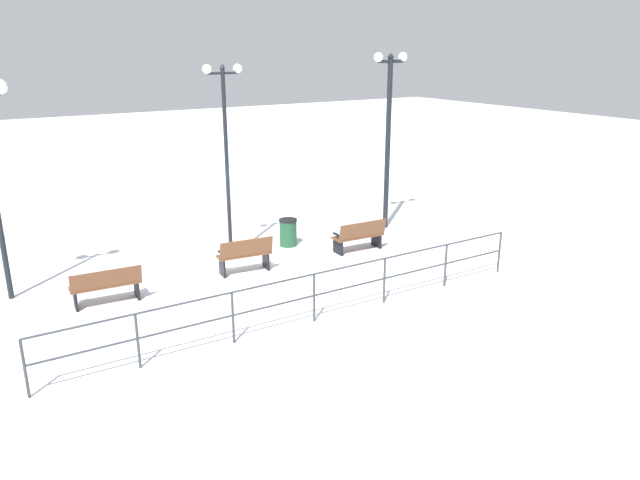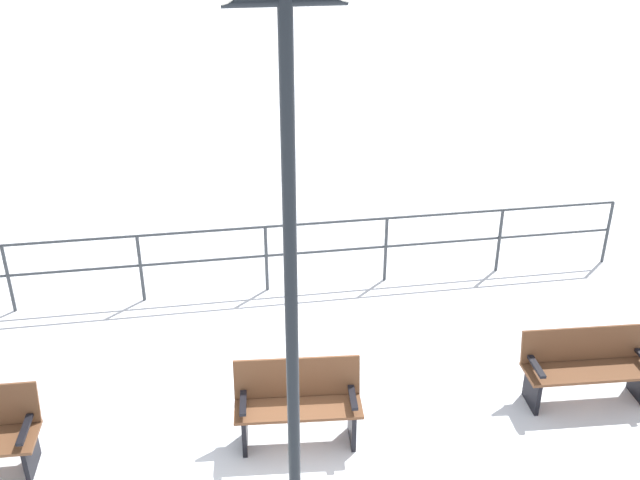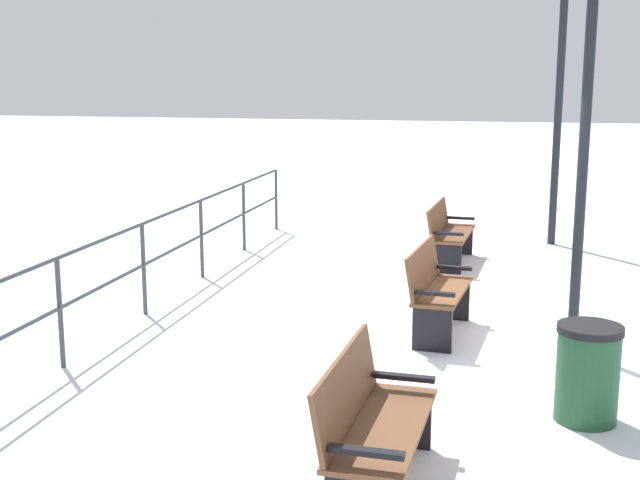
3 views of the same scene
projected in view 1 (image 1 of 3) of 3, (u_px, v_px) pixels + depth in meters
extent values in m
plane|color=white|center=(245.00, 273.00, 15.41)|extent=(80.00, 80.00, 0.00)
cube|color=brown|center=(358.00, 236.00, 16.96)|extent=(0.57, 1.50, 0.04)
cube|color=brown|center=(363.00, 230.00, 16.67)|extent=(0.18, 1.48, 0.46)
cube|color=black|center=(376.00, 240.00, 17.32)|extent=(0.46, 0.07, 0.42)
cube|color=black|center=(338.00, 247.00, 16.72)|extent=(0.46, 0.07, 0.42)
cube|color=black|center=(376.00, 228.00, 17.24)|extent=(0.46, 0.09, 0.04)
cube|color=black|center=(338.00, 235.00, 16.64)|extent=(0.46, 0.09, 0.04)
cube|color=brown|center=(244.00, 254.00, 15.29)|extent=(0.56, 1.40, 0.04)
cube|color=brown|center=(247.00, 248.00, 15.03)|extent=(0.24, 1.37, 0.45)
cube|color=black|center=(266.00, 260.00, 15.61)|extent=(0.40, 0.09, 0.48)
cube|color=black|center=(222.00, 267.00, 15.11)|extent=(0.40, 0.09, 0.48)
cube|color=black|center=(265.00, 246.00, 15.52)|extent=(0.40, 0.11, 0.04)
cube|color=black|center=(221.00, 253.00, 15.02)|extent=(0.40, 0.11, 0.04)
cube|color=brown|center=(106.00, 285.00, 13.46)|extent=(0.55, 1.54, 0.04)
cube|color=brown|center=(106.00, 279.00, 13.20)|extent=(0.20, 1.52, 0.41)
cube|color=black|center=(137.00, 289.00, 13.82)|extent=(0.41, 0.08, 0.44)
cube|color=black|center=(75.00, 299.00, 13.23)|extent=(0.41, 0.08, 0.44)
cube|color=black|center=(135.00, 274.00, 13.73)|extent=(0.41, 0.10, 0.04)
cube|color=black|center=(73.00, 285.00, 13.14)|extent=(0.41, 0.10, 0.04)
cylinder|color=black|center=(388.00, 146.00, 18.48)|extent=(0.16, 0.16, 5.16)
cylinder|color=black|center=(391.00, 61.00, 17.72)|extent=(0.09, 0.90, 0.09)
sphere|color=white|center=(403.00, 57.00, 17.91)|extent=(0.27, 0.27, 0.27)
sphere|color=white|center=(378.00, 57.00, 17.46)|extent=(0.27, 0.27, 0.27)
cone|color=black|center=(391.00, 55.00, 17.67)|extent=(0.22, 0.22, 0.12)
cylinder|color=black|center=(227.00, 167.00, 15.84)|extent=(0.10, 0.10, 4.95)
cylinder|color=black|center=(223.00, 73.00, 15.12)|extent=(0.06, 0.82, 0.06)
sphere|color=white|center=(237.00, 68.00, 15.30)|extent=(0.24, 0.24, 0.24)
sphere|color=white|center=(207.00, 69.00, 14.89)|extent=(0.24, 0.24, 0.24)
cone|color=black|center=(222.00, 66.00, 15.07)|extent=(0.15, 0.15, 0.12)
cylinder|color=#383D42|center=(499.00, 252.00, 15.29)|extent=(0.05, 0.05, 1.05)
cylinder|color=#383D42|center=(445.00, 266.00, 14.38)|extent=(0.05, 0.05, 1.05)
cylinder|color=#383D42|center=(384.00, 281.00, 13.46)|extent=(0.05, 0.05, 1.05)
cylinder|color=#383D42|center=(314.00, 298.00, 12.54)|extent=(0.05, 0.05, 1.05)
cylinder|color=#383D42|center=(233.00, 318.00, 11.62)|extent=(0.05, 0.05, 1.05)
cylinder|color=#383D42|center=(138.00, 341.00, 10.70)|extent=(0.05, 0.05, 1.05)
cylinder|color=#383D42|center=(25.00, 369.00, 9.78)|extent=(0.05, 0.05, 1.05)
cylinder|color=#383D42|center=(314.00, 274.00, 12.38)|extent=(0.04, 10.93, 0.04)
cylinder|color=#383D42|center=(314.00, 296.00, 12.52)|extent=(0.04, 10.93, 0.04)
cylinder|color=#1E4C2D|center=(288.00, 233.00, 17.38)|extent=(0.49, 0.49, 0.73)
cylinder|color=black|center=(288.00, 220.00, 17.26)|extent=(0.51, 0.51, 0.06)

